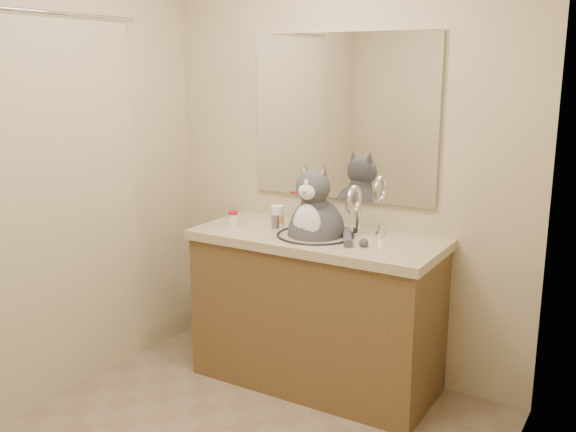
# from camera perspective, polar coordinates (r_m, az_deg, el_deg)

# --- Properties ---
(room) EXTENTS (2.22, 2.52, 2.42)m
(room) POSITION_cam_1_polar(r_m,az_deg,el_deg) (2.54, -7.70, 1.25)
(room) COLOR #83725A
(room) RESTS_ON ground
(vanity) EXTENTS (1.34, 0.59, 1.12)m
(vanity) POSITION_cam_1_polar(r_m,az_deg,el_deg) (3.54, 2.55, -8.05)
(vanity) COLOR brown
(vanity) RESTS_ON ground
(mirror) EXTENTS (1.10, 0.02, 0.90)m
(mirror) POSITION_cam_1_polar(r_m,az_deg,el_deg) (3.55, 4.81, 8.72)
(mirror) COLOR white
(mirror) RESTS_ON room
(shower_curtain) EXTENTS (0.02, 1.30, 1.93)m
(shower_curtain) POSITION_cam_1_polar(r_m,az_deg,el_deg) (3.38, -20.58, 0.54)
(shower_curtain) COLOR #BCB38E
(shower_curtain) RESTS_ON ground
(cat) EXTENTS (0.44, 0.34, 0.60)m
(cat) POSITION_cam_1_polar(r_m,az_deg,el_deg) (3.39, 2.47, -1.15)
(cat) COLOR #444449
(cat) RESTS_ON vanity
(pill_bottle_redcap) EXTENTS (0.06, 0.06, 0.09)m
(pill_bottle_redcap) POSITION_cam_1_polar(r_m,az_deg,el_deg) (3.59, -4.89, -0.21)
(pill_bottle_redcap) COLOR white
(pill_bottle_redcap) RESTS_ON vanity
(pill_bottle_orange) EXTENTS (0.08, 0.08, 0.12)m
(pill_bottle_orange) POSITION_cam_1_polar(r_m,az_deg,el_deg) (3.54, -0.94, -0.10)
(pill_bottle_orange) COLOR white
(pill_bottle_orange) RESTS_ON vanity
(grey_canister) EXTENTS (0.06, 0.06, 0.08)m
(grey_canister) POSITION_cam_1_polar(r_m,az_deg,el_deg) (3.53, -1.08, -0.49)
(grey_canister) COLOR slate
(grey_canister) RESTS_ON vanity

